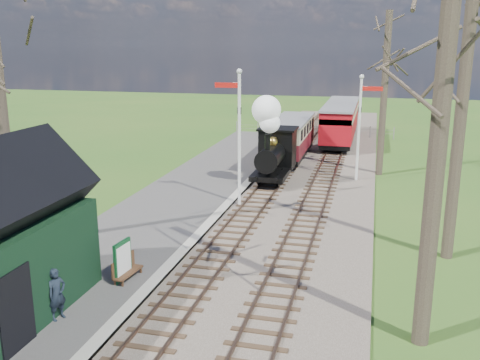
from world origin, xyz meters
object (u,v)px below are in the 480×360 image
(red_carriage_a, at_px, (338,126))
(sign_board, at_px, (123,261))
(coach, at_px, (291,136))
(locomotive, at_px, (273,144))
(red_carriage_b, at_px, (343,116))
(semaphore_far, at_px, (361,120))
(bench, at_px, (125,268))
(person, at_px, (57,294))
(semaphore_near, at_px, (238,128))

(red_carriage_a, relative_size, sign_board, 4.50)
(coach, bearing_deg, sign_board, -96.26)
(locomotive, xyz_separation_m, sign_board, (-2.12, -13.36, -1.30))
(locomotive, relative_size, red_carriage_b, 0.82)
(semaphore_far, distance_m, sign_board, 16.40)
(coach, distance_m, bench, 19.47)
(sign_board, bearing_deg, person, -102.30)
(locomotive, height_order, person, locomotive)
(semaphore_far, bearing_deg, locomotive, -161.23)
(bench, relative_size, person, 0.90)
(locomotive, height_order, sign_board, locomotive)
(bench, bearing_deg, semaphore_near, 81.33)
(semaphore_near, distance_m, red_carriage_b, 21.04)
(semaphore_near, xyz_separation_m, red_carriage_b, (3.37, 20.67, -1.99))
(sign_board, bearing_deg, red_carriage_b, 80.90)
(coach, height_order, person, coach)
(red_carriage_a, bearing_deg, bench, -101.12)
(semaphore_far, bearing_deg, semaphore_near, -130.60)
(semaphore_far, relative_size, sign_board, 4.58)
(semaphore_far, relative_size, person, 4.04)
(red_carriage_a, height_order, sign_board, red_carriage_a)
(sign_board, height_order, person, person)
(locomotive, xyz_separation_m, red_carriage_a, (2.61, 10.66, -0.50))
(semaphore_near, distance_m, coach, 10.80)
(semaphore_far, height_order, locomotive, semaphore_far)
(sign_board, distance_m, bench, 0.31)
(locomotive, distance_m, red_carriage_b, 16.38)
(red_carriage_b, relative_size, sign_board, 4.50)
(semaphore_near, height_order, red_carriage_a, semaphore_near)
(coach, relative_size, person, 5.23)
(red_carriage_b, height_order, bench, red_carriage_b)
(red_carriage_a, bearing_deg, person, -101.25)
(red_carriage_a, xyz_separation_m, bench, (-4.70, -23.93, -1.10))
(semaphore_near, height_order, bench, semaphore_near)
(red_carriage_a, xyz_separation_m, red_carriage_b, (0.00, 5.50, 0.00))
(semaphore_near, bearing_deg, red_carriage_a, 77.48)
(red_carriage_b, bearing_deg, semaphore_far, -83.11)
(semaphore_far, height_order, red_carriage_b, semaphore_far)
(semaphore_near, height_order, locomotive, semaphore_near)
(semaphore_far, height_order, bench, semaphore_far)
(semaphore_near, bearing_deg, person, -99.57)
(red_carriage_b, distance_m, sign_board, 29.91)
(sign_board, relative_size, bench, 0.98)
(bench, xyz_separation_m, person, (-0.60, -2.73, 0.38))
(red_carriage_a, xyz_separation_m, sign_board, (-4.73, -24.02, -0.80))
(red_carriage_b, bearing_deg, person, -99.37)
(coach, relative_size, sign_board, 5.93)
(red_carriage_a, bearing_deg, semaphore_far, -79.06)
(bench, bearing_deg, person, -102.39)
(semaphore_near, xyz_separation_m, person, (-1.93, -11.48, -2.71))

